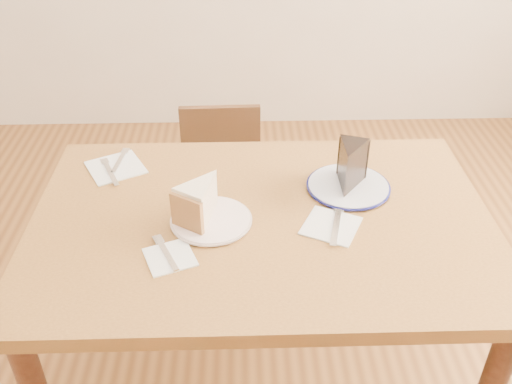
# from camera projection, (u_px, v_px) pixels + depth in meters

# --- Properties ---
(table) EXTENTS (1.20, 0.80, 0.75)m
(table) POSITION_uv_depth(u_px,v_px,m) (262.00, 246.00, 1.54)
(table) COLOR brown
(table) RESTS_ON ground
(chair_far) EXTENTS (0.36, 0.36, 0.72)m
(chair_far) POSITION_uv_depth(u_px,v_px,m) (223.00, 195.00, 2.18)
(chair_far) COLOR black
(chair_far) RESTS_ON ground
(plate_cream) EXTENTS (0.20, 0.20, 0.01)m
(plate_cream) POSITION_uv_depth(u_px,v_px,m) (211.00, 220.00, 1.46)
(plate_cream) COLOR white
(plate_cream) RESTS_ON table
(plate_navy) EXTENTS (0.22, 0.22, 0.01)m
(plate_navy) POSITION_uv_depth(u_px,v_px,m) (348.00, 186.00, 1.59)
(plate_navy) COLOR silver
(plate_navy) RESTS_ON table
(carrot_cake) EXTENTS (0.14, 0.15, 0.09)m
(carrot_cake) POSITION_uv_depth(u_px,v_px,m) (203.00, 200.00, 1.45)
(carrot_cake) COLOR white
(carrot_cake) RESTS_ON plate_cream
(chocolate_cake) EXTENTS (0.11, 0.14, 0.12)m
(chocolate_cake) POSITION_uv_depth(u_px,v_px,m) (349.00, 169.00, 1.55)
(chocolate_cake) COLOR black
(chocolate_cake) RESTS_ON plate_navy
(napkin_cream) EXTENTS (0.14, 0.14, 0.00)m
(napkin_cream) POSITION_uv_depth(u_px,v_px,m) (170.00, 257.00, 1.35)
(napkin_cream) COLOR white
(napkin_cream) RESTS_ON table
(napkin_navy) EXTENTS (0.18, 0.18, 0.00)m
(napkin_navy) POSITION_uv_depth(u_px,v_px,m) (331.00, 226.00, 1.45)
(napkin_navy) COLOR white
(napkin_navy) RESTS_ON table
(napkin_spare) EXTENTS (0.20, 0.20, 0.00)m
(napkin_spare) POSITION_uv_depth(u_px,v_px,m) (116.00, 167.00, 1.68)
(napkin_spare) COLOR white
(napkin_spare) RESTS_ON table
(fork_cream) EXTENTS (0.07, 0.13, 0.00)m
(fork_cream) POSITION_uv_depth(u_px,v_px,m) (166.00, 253.00, 1.35)
(fork_cream) COLOR silver
(fork_cream) RESTS_ON napkin_cream
(knife_navy) EXTENTS (0.06, 0.17, 0.00)m
(knife_navy) POSITION_uv_depth(u_px,v_px,m) (336.00, 225.00, 1.44)
(knife_navy) COLOR white
(knife_navy) RESTS_ON napkin_navy
(fork_spare) EXTENTS (0.03, 0.14, 0.00)m
(fork_spare) POSITION_uv_depth(u_px,v_px,m) (120.00, 160.00, 1.71)
(fork_spare) COLOR white
(fork_spare) RESTS_ON napkin_spare
(knife_spare) EXTENTS (0.08, 0.15, 0.00)m
(knife_spare) POSITION_uv_depth(u_px,v_px,m) (110.00, 172.00, 1.65)
(knife_spare) COLOR silver
(knife_spare) RESTS_ON napkin_spare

